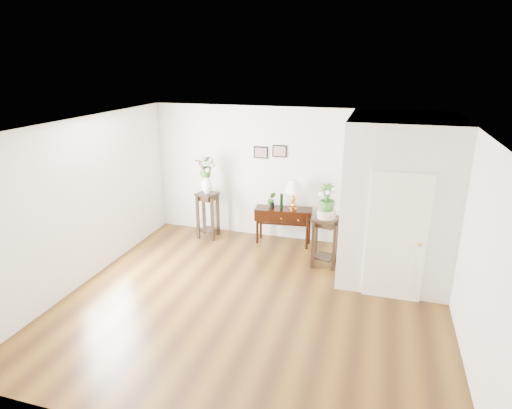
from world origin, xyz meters
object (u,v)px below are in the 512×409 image
at_px(table_lamp, 294,193).
at_px(plant_stand_b, 325,242).
at_px(plant_stand_a, 208,215).
at_px(console_table, 283,226).

xyz_separation_m(table_lamp, plant_stand_b, (0.77, -0.74, -0.66)).
height_order(table_lamp, plant_stand_a, table_lamp).
distance_m(plant_stand_a, plant_stand_b, 2.68).
height_order(console_table, plant_stand_b, plant_stand_b).
bearing_deg(plant_stand_a, console_table, 3.93).
xyz_separation_m(console_table, plant_stand_b, (0.96, -0.74, 0.08)).
height_order(console_table, table_lamp, table_lamp).
bearing_deg(plant_stand_b, console_table, 142.34).
distance_m(console_table, plant_stand_a, 1.65).
bearing_deg(plant_stand_a, table_lamp, 3.51).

